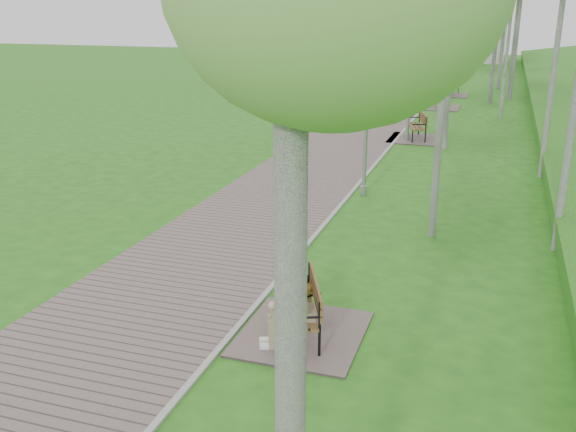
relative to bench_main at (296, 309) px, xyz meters
The scene contains 13 objects.
ground 2.07m from the bench_main, 118.09° to the left, with size 120.00×120.00×0.00m, color #265E19.
walkway 23.44m from the bench_main, 96.61° to the left, with size 3.50×67.00×0.04m, color #74625E.
kerb 23.30m from the bench_main, 92.33° to the left, with size 0.10×67.00×0.05m, color #999993.
building_north 52.83m from the bench_main, 92.66° to the left, with size 10.00×5.20×4.00m.
bench_main is the anchor object (origin of this frame).
bench_second 15.96m from the bench_main, 91.00° to the left, with size 2.02×2.24×1.24m.
bench_third 24.14m from the bench_main, 90.54° to the left, with size 1.91×2.12×1.17m.
bench_far 28.99m from the bench_main, 90.12° to the left, with size 1.83×2.04×1.13m.
lamp_post_near 8.13m from the bench_main, 94.31° to the left, with size 0.18×0.18×4.58m.
lamp_post_second 15.68m from the bench_main, 92.01° to the left, with size 0.21×0.21×5.49m.
lamp_post_third 28.11m from the bench_main, 91.52° to the left, with size 0.19×0.19×4.84m.
pedestrian_near 41.82m from the bench_main, 93.40° to the left, with size 0.69×0.46×1.91m, color silver.
pedestrian_far 34.55m from the bench_main, 95.45° to the left, with size 0.71×0.55×1.46m, color gray.
Camera 1 is at (3.65, -10.31, 4.94)m, focal length 40.00 mm.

